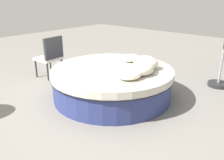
{
  "coord_description": "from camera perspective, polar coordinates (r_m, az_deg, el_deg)",
  "views": [
    {
      "loc": [
        -3.24,
        -2.86,
        1.94
      ],
      "look_at": [
        0.0,
        0.0,
        0.35
      ],
      "focal_mm": 38.39,
      "sensor_mm": 36.0,
      "label": 1
    }
  ],
  "objects": [
    {
      "name": "throw_pillow_0",
      "position": [
        3.99,
        4.13,
        1.45
      ],
      "size": [
        0.47,
        0.4,
        0.16
      ],
      "primitive_type": "ellipsoid",
      "color": "silver",
      "rests_on": "round_bed"
    },
    {
      "name": "throw_pillow_3",
      "position": [
        4.81,
        7.62,
        4.63
      ],
      "size": [
        0.5,
        0.39,
        0.16
      ],
      "primitive_type": "ellipsoid",
      "color": "silver",
      "rests_on": "round_bed"
    },
    {
      "name": "throw_pillow_4",
      "position": [
        5.01,
        4.57,
        5.28
      ],
      "size": [
        0.42,
        0.29,
        0.14
      ],
      "primitive_type": "ellipsoid",
      "color": "beige",
      "rests_on": "round_bed"
    },
    {
      "name": "patio_chair",
      "position": [
        5.82,
        -14.39,
        5.92
      ],
      "size": [
        0.57,
        0.55,
        0.98
      ],
      "rotation": [
        0.0,
        0.0,
        0.1
      ],
      "color": "#333338",
      "rests_on": "ground_plane"
    },
    {
      "name": "round_bed",
      "position": [
        4.62,
        0.0,
        -0.59
      ],
      "size": [
        2.32,
        2.32,
        0.58
      ],
      "color": "navy",
      "rests_on": "ground_plane"
    },
    {
      "name": "throw_pillow_2",
      "position": [
        4.49,
        8.81,
        3.79
      ],
      "size": [
        0.43,
        0.31,
        0.22
      ],
      "primitive_type": "ellipsoid",
      "color": "beige",
      "rests_on": "round_bed"
    },
    {
      "name": "ground_plane",
      "position": [
        4.74,
        0.0,
        -3.93
      ],
      "size": [
        16.0,
        16.0,
        0.0
      ],
      "primitive_type": "plane",
      "color": "gray"
    },
    {
      "name": "throw_pillow_1",
      "position": [
        4.2,
        7.13,
        2.56
      ],
      "size": [
        0.53,
        0.39,
        0.2
      ],
      "primitive_type": "ellipsoid",
      "color": "beige",
      "rests_on": "round_bed"
    }
  ]
}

